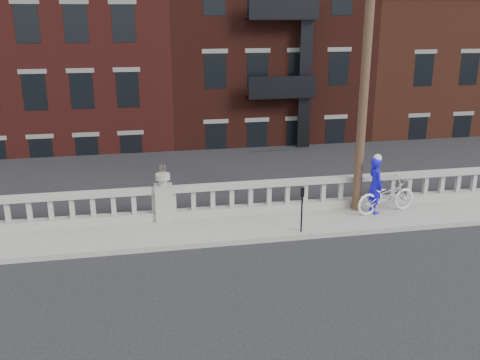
% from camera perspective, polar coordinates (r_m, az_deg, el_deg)
% --- Properties ---
extents(ground, '(120.00, 120.00, 0.00)m').
position_cam_1_polar(ground, '(13.38, -6.98, -10.89)').
color(ground, black).
rests_on(ground, ground).
extents(sidewalk, '(32.00, 2.20, 0.15)m').
position_cam_1_polar(sidewalk, '(16.05, -7.82, -5.60)').
color(sidewalk, gray).
rests_on(sidewalk, ground).
extents(balustrade, '(28.00, 0.34, 1.03)m').
position_cam_1_polar(balustrade, '(16.73, -8.10, -2.55)').
color(balustrade, gray).
rests_on(balustrade, sidewalk).
extents(planter_pedestal, '(0.55, 0.55, 1.76)m').
position_cam_1_polar(planter_pedestal, '(16.67, -8.13, -1.94)').
color(planter_pedestal, gray).
rests_on(planter_pedestal, sidewalk).
extents(lower_level, '(80.00, 44.00, 20.80)m').
position_cam_1_polar(lower_level, '(35.02, -9.17, 11.29)').
color(lower_level, '#605E59').
rests_on(lower_level, ground).
extents(utility_pole, '(1.60, 0.28, 10.00)m').
position_cam_1_polar(utility_pole, '(16.87, 13.37, 13.35)').
color(utility_pole, '#422D1E').
rests_on(utility_pole, sidewalk).
extents(parking_meter_d, '(0.10, 0.09, 1.36)m').
position_cam_1_polar(parking_meter_d, '(15.59, 6.63, -2.63)').
color(parking_meter_d, black).
rests_on(parking_meter_d, sidewalk).
extents(bicycle, '(2.22, 1.13, 1.11)m').
position_cam_1_polar(bicycle, '(17.73, 15.32, -1.62)').
color(bicycle, silver).
rests_on(bicycle, sidewalk).
extents(cyclist, '(0.47, 0.69, 1.83)m').
position_cam_1_polar(cyclist, '(17.52, 14.24, -0.53)').
color(cyclist, '#140ED5').
rests_on(cyclist, sidewalk).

